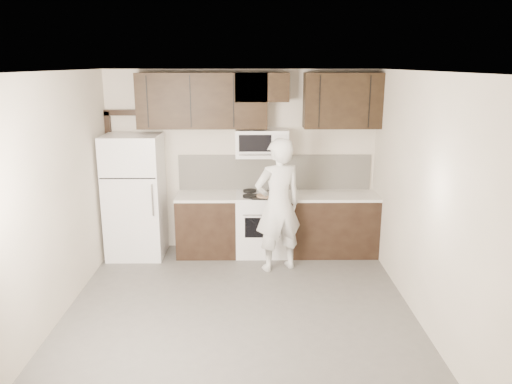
{
  "coord_description": "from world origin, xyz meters",
  "views": [
    {
      "loc": [
        0.15,
        -5.13,
        2.78
      ],
      "look_at": [
        0.2,
        0.9,
        1.22
      ],
      "focal_mm": 35.0,
      "sensor_mm": 36.0,
      "label": 1
    }
  ],
  "objects_px": {
    "microwave": "(262,143)",
    "person": "(278,205)",
    "stove": "(262,224)",
    "refrigerator": "(135,196)"
  },
  "relations": [
    {
      "from": "stove",
      "to": "person",
      "type": "xyz_separation_m",
      "value": [
        0.21,
        -0.6,
        0.46
      ]
    },
    {
      "from": "refrigerator",
      "to": "stove",
      "type": "bearing_deg",
      "value": 1.51
    },
    {
      "from": "stove",
      "to": "microwave",
      "type": "height_order",
      "value": "microwave"
    },
    {
      "from": "stove",
      "to": "microwave",
      "type": "bearing_deg",
      "value": 90.1
    },
    {
      "from": "stove",
      "to": "refrigerator",
      "type": "bearing_deg",
      "value": -178.49
    },
    {
      "from": "stove",
      "to": "refrigerator",
      "type": "xyz_separation_m",
      "value": [
        -1.85,
        -0.05,
        0.44
      ]
    },
    {
      "from": "stove",
      "to": "refrigerator",
      "type": "relative_size",
      "value": 0.52
    },
    {
      "from": "stove",
      "to": "microwave",
      "type": "xyz_separation_m",
      "value": [
        -0.0,
        0.12,
        1.19
      ]
    },
    {
      "from": "refrigerator",
      "to": "microwave",
      "type": "bearing_deg",
      "value": 5.15
    },
    {
      "from": "microwave",
      "to": "person",
      "type": "distance_m",
      "value": 1.05
    }
  ]
}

